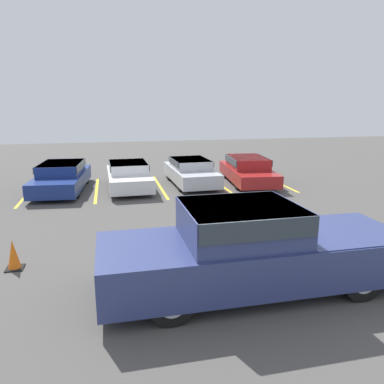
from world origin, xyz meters
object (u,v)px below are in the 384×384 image
Objects in this scene: pickup_truck at (254,248)px; parked_sedan_d at (248,169)px; parked_sedan_b at (129,175)px; parked_sedan_a at (62,176)px; parked_sedan_c at (191,171)px; traffic_cone at (13,255)px.

pickup_truck is 10.46m from parked_sedan_d.
parked_sedan_d is (5.55, 0.02, 0.03)m from parked_sedan_b.
parked_sedan_a is 5.68m from parked_sedan_c.
parked_sedan_d is at bearing 69.52° from pickup_truck.
pickup_truck is 9.99m from parked_sedan_b.
parked_sedan_b is at bearing 68.60° from traffic_cone.
pickup_truck is at bearing 10.00° from parked_sedan_b.
parked_sedan_b is 8.33m from traffic_cone.
parked_sedan_a is 2.83m from parked_sedan_b.
pickup_truck is 1.28× the size of parked_sedan_d.
parked_sedan_a is 6.87× the size of traffic_cone.
parked_sedan_c is 9.97m from traffic_cone.
parked_sedan_b is 6.10× the size of traffic_cone.
parked_sedan_b is (-1.95, 9.80, -0.25)m from pickup_truck.
parked_sedan_c is at bearing 53.74° from traffic_cone.
parked_sedan_b is at bearing -84.09° from parked_sedan_d.
pickup_truck is 10.12m from parked_sedan_c.
traffic_cone is (-4.98, 2.05, -0.56)m from pickup_truck.
pickup_truck is at bearing 30.50° from parked_sedan_a.
parked_sedan_d reaches higher than parked_sedan_c.
pickup_truck is 11.10m from parked_sedan_a.
parked_sedan_b is at bearing 100.90° from pickup_truck.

